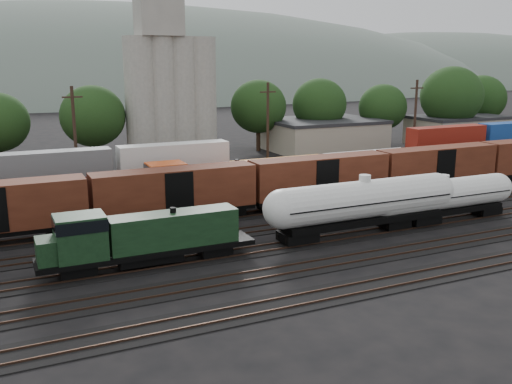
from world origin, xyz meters
name	(u,v)px	position (x,y,z in m)	size (l,w,h in m)	color
ground	(255,231)	(0.00, 0.00, 0.00)	(600.00, 600.00, 0.00)	black
tracks	(255,230)	(0.00, 0.00, 0.05)	(180.00, 33.20, 0.20)	black
green_locomotive	(137,237)	(-11.65, -5.00, 2.40)	(15.77, 2.78, 4.18)	black
tank_car_a	(364,202)	(8.01, -5.00, 2.93)	(18.98, 3.40, 4.97)	silver
tank_car_b	(443,196)	(16.84, -5.00, 2.54)	(16.25, 2.91, 4.26)	silver
orange_locomotive	(209,181)	(-0.54, 10.00, 2.60)	(18.23, 3.04, 4.56)	black
boxcar_string	(88,200)	(-13.43, 5.00, 3.12)	(122.80, 2.90, 4.20)	black
container_wall	(107,177)	(-9.96, 15.00, 2.92)	(165.54, 2.60, 5.80)	black
grain_silo	(170,85)	(3.28, 36.00, 11.26)	(13.40, 5.00, 29.00)	gray
industrial_sheds	(195,145)	(6.63, 35.25, 2.56)	(119.38, 17.26, 5.10)	#9E937F
tree_band	(232,109)	(13.44, 37.44, 7.40)	(161.61, 20.53, 13.73)	black
utility_poles	(178,133)	(0.00, 22.00, 6.21)	(122.20, 0.36, 12.00)	black
distant_hills	(87,130)	(23.92, 260.00, -20.56)	(860.00, 286.00, 130.00)	#59665B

